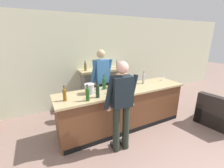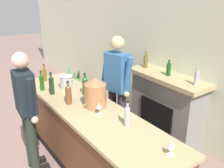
{
  "view_description": "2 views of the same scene",
  "coord_description": "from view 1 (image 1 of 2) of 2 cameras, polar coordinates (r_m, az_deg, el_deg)",
  "views": [
    {
      "loc": [
        -1.62,
        -0.54,
        2.12
      ],
      "look_at": [
        -0.07,
        2.48,
        1.04
      ],
      "focal_mm": 24.0,
      "sensor_mm": 36.0,
      "label": 1
    },
    {
      "loc": [
        2.7,
        0.75,
        2.45
      ],
      "look_at": [
        -0.06,
        2.71,
        1.16
      ],
      "focal_mm": 40.0,
      "sensor_mm": 36.0,
      "label": 2
    }
  ],
  "objects": [
    {
      "name": "wine_bottle_cabernet_heavy",
      "position": [
        3.15,
        1.95,
        -0.8
      ],
      "size": [
        0.08,
        0.08,
        0.33
      ],
      "color": "brown",
      "rests_on": "bar_counter"
    },
    {
      "name": "person_bartender",
      "position": [
        3.88,
        -4.01,
        1.05
      ],
      "size": [
        0.65,
        0.35,
        1.82
      ],
      "color": "#3A3240",
      "rests_on": "ground_plane"
    },
    {
      "name": "wine_glass_front_right",
      "position": [
        3.17,
        -5.03,
        -1.41
      ],
      "size": [
        0.08,
        0.08,
        0.16
      ],
      "color": "silver",
      "rests_on": "bar_counter"
    },
    {
      "name": "bar_counter",
      "position": [
        3.63,
        4.18,
        -9.09
      ],
      "size": [
        3.09,
        0.76,
        0.98
      ],
      "color": "brown",
      "rests_on": "ground_plane"
    },
    {
      "name": "wine_bottle_riesling_slim",
      "position": [
        2.8,
        -9.31,
        -3.66
      ],
      "size": [
        0.07,
        0.07,
        0.32
      ],
      "color": "#1F551A",
      "rests_on": "bar_counter"
    },
    {
      "name": "armchair_black",
      "position": [
        4.62,
        35.62,
        -9.62
      ],
      "size": [
        0.91,
        0.98,
        0.8
      ],
      "color": "black",
      "rests_on": "ground_plane"
    },
    {
      "name": "wine_bottle_merlot_tall",
      "position": [
        2.9,
        -17.63,
        -3.72
      ],
      "size": [
        0.07,
        0.07,
        0.29
      ],
      "color": "brown",
      "rests_on": "bar_counter"
    },
    {
      "name": "wall_back_panel",
      "position": [
        4.8,
        -7.15,
        8.54
      ],
      "size": [
        12.0,
        0.07,
        2.75
      ],
      "color": "beige",
      "rests_on": "ground_plane"
    },
    {
      "name": "wine_bottle_burgundy_dark",
      "position": [
        3.88,
        11.9,
        2.15
      ],
      "size": [
        0.07,
        0.07,
        0.31
      ],
      "color": "#AFAAB3",
      "rests_on": "bar_counter"
    },
    {
      "name": "wine_bottle_rose_blush",
      "position": [
        3.38,
        -3.04,
        0.49
      ],
      "size": [
        0.08,
        0.08,
        0.34
      ],
      "color": "#1C5720",
      "rests_on": "bar_counter"
    },
    {
      "name": "wine_glass_mid_counter",
      "position": [
        4.31,
        18.81,
        2.87
      ],
      "size": [
        0.07,
        0.07,
        0.17
      ],
      "color": "silver",
      "rests_on": "bar_counter"
    },
    {
      "name": "person_customer",
      "position": [
        2.71,
        3.62,
        -7.75
      ],
      "size": [
        0.66,
        0.33,
        1.74
      ],
      "color": "#242D23",
      "rests_on": "ground_plane"
    },
    {
      "name": "wine_glass_near_bucket",
      "position": [
        3.55,
        7.67,
        0.65
      ],
      "size": [
        0.07,
        0.07,
        0.16
      ],
      "color": "silver",
      "rests_on": "bar_counter"
    },
    {
      "name": "copper_dispenser",
      "position": [
        3.48,
        3.97,
        1.92
      ],
      "size": [
        0.3,
        0.33,
        0.41
      ],
      "color": "#AE7045",
      "rests_on": "bar_counter"
    },
    {
      "name": "wine_bottle_port_short",
      "position": [
        2.92,
        -5.5,
        -2.35
      ],
      "size": [
        0.07,
        0.07,
        0.34
      ],
      "color": "#1D3321",
      "rests_on": "bar_counter"
    },
    {
      "name": "ice_bucket_steel",
      "position": [
        3.16,
        -8.58,
        -1.79
      ],
      "size": [
        0.21,
        0.21,
        0.21
      ],
      "color": "silver",
      "rests_on": "bar_counter"
    },
    {
      "name": "fireplace_stone",
      "position": [
        4.81,
        -3.82,
        -0.91
      ],
      "size": [
        1.41,
        0.52,
        1.46
      ],
      "color": "gray",
      "rests_on": "ground_plane"
    }
  ]
}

